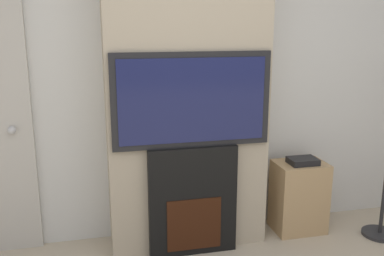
# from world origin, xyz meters

# --- Properties ---
(wall_back) EXTENTS (6.00, 0.06, 2.70)m
(wall_back) POSITION_xyz_m (0.00, 2.03, 1.35)
(wall_back) COLOR silver
(wall_back) RESTS_ON ground_plane
(chimney_breast) EXTENTS (1.20, 0.37, 2.70)m
(chimney_breast) POSITION_xyz_m (0.00, 1.81, 1.35)
(chimney_breast) COLOR tan
(chimney_breast) RESTS_ON ground_plane
(fireplace) EXTENTS (0.66, 0.15, 0.84)m
(fireplace) POSITION_xyz_m (0.00, 1.63, 0.42)
(fireplace) COLOR black
(fireplace) RESTS_ON ground_plane
(television) EXTENTS (1.15, 0.07, 0.68)m
(television) POSITION_xyz_m (0.00, 1.63, 1.18)
(television) COLOR black
(television) RESTS_ON fireplace
(media_stand) EXTENTS (0.42, 0.31, 0.65)m
(media_stand) POSITION_xyz_m (0.95, 1.77, 0.31)
(media_stand) COLOR tan
(media_stand) RESTS_ON ground_plane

